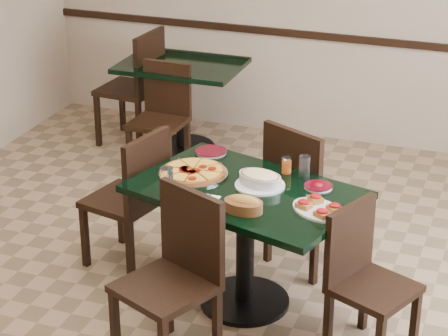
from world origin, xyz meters
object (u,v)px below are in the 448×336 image
(back_table, at_px, (182,89))
(chair_far, at_px, (304,189))
(main_table, at_px, (246,218))
(back_chair_near, at_px, (162,111))
(chair_left, at_px, (134,193))
(bruschetta_platter, at_px, (319,207))
(lasagna_casserole, at_px, (260,179))
(bread_basket, at_px, (244,204))
(back_chair_left, at_px, (138,81))
(chair_right, at_px, (363,273))
(pepperoni_pizza, at_px, (193,172))
(chair_near, at_px, (177,269))

(back_table, height_order, chair_far, chair_far)
(main_table, distance_m, back_chair_near, 2.10)
(chair_left, xyz_separation_m, bruschetta_platter, (1.25, -0.32, 0.26))
(lasagna_casserole, distance_m, bread_basket, 0.33)
(back_table, bearing_deg, chair_far, -47.07)
(back_chair_left, bearing_deg, chair_right, 50.98)
(back_chair_near, bearing_deg, pepperoni_pizza, -57.56)
(back_chair_left, distance_m, lasagna_casserole, 2.65)
(chair_near, distance_m, lasagna_casserole, 0.74)
(back_table, distance_m, lasagna_casserole, 2.43)
(back_chair_left, bearing_deg, bread_basket, 41.16)
(chair_near, height_order, back_chair_near, chair_near)
(chair_left, height_order, bread_basket, chair_left)
(chair_far, xyz_separation_m, back_chair_near, (-1.46, 1.13, -0.07))
(chair_left, xyz_separation_m, bread_basket, (0.87, -0.45, 0.28))
(lasagna_casserole, bearing_deg, back_table, 136.97)
(chair_near, bearing_deg, main_table, 97.74)
(pepperoni_pizza, bearing_deg, lasagna_casserole, -2.47)
(chair_left, distance_m, lasagna_casserole, 0.91)
(chair_far, xyz_separation_m, chair_right, (0.53, -0.73, -0.08))
(chair_right, height_order, bread_basket, bread_basket)
(chair_near, xyz_separation_m, chair_left, (-0.62, 0.78, -0.02))
(chair_far, distance_m, back_chair_near, 1.85)
(chair_near, height_order, chair_left, chair_near)
(chair_right, xyz_separation_m, pepperoni_pizza, (-1.07, 0.28, 0.30))
(lasagna_casserole, bearing_deg, chair_right, -7.69)
(chair_far, xyz_separation_m, bruschetta_platter, (0.26, -0.67, 0.23))
(chair_right, bearing_deg, chair_near, 137.50)
(chair_right, xyz_separation_m, back_chair_near, (-1.99, 1.87, 0.01))
(chair_far, height_order, back_chair_near, chair_far)
(back_chair_left, distance_m, bruschetta_platter, 3.06)
(chair_near, xyz_separation_m, back_chair_near, (-1.09, 2.27, -0.06))
(back_chair_left, height_order, pepperoni_pizza, back_chair_left)
(chair_far, relative_size, back_chair_near, 1.13)
(back_table, distance_m, bread_basket, 2.72)
(main_table, bearing_deg, chair_far, 85.96)
(chair_near, xyz_separation_m, pepperoni_pizza, (-0.18, 0.67, 0.24))
(chair_left, xyz_separation_m, back_chair_left, (-0.86, 1.88, 0.05))
(pepperoni_pizza, height_order, bruschetta_platter, bruschetta_platter)
(pepperoni_pizza, xyz_separation_m, bread_basket, (0.43, -0.34, 0.02))
(chair_right, relative_size, bread_basket, 3.75)
(chair_far, relative_size, back_chair_left, 0.98)
(main_table, bearing_deg, chair_right, 0.66)
(chair_right, height_order, chair_left, chair_left)
(bruschetta_platter, bearing_deg, chair_near, -110.43)
(back_table, height_order, pepperoni_pizza, pepperoni_pizza)
(main_table, xyz_separation_m, lasagna_casserole, (0.06, 0.06, 0.23))
(back_chair_left, bearing_deg, main_table, 43.25)
(back_table, bearing_deg, main_table, -59.16)
(chair_left, bearing_deg, back_chair_near, -149.97)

